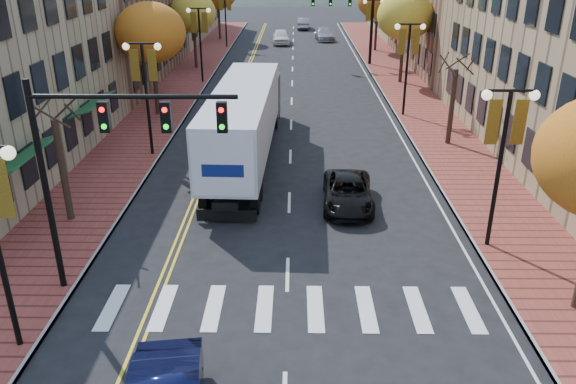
{
  "coord_description": "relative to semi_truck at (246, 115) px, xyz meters",
  "views": [
    {
      "loc": [
        0.22,
        -12.7,
        10.38
      ],
      "look_at": [
        -0.01,
        6.11,
        2.2
      ],
      "focal_mm": 35.0,
      "sensor_mm": 36.0,
      "label": 1
    }
  ],
  "objects": [
    {
      "name": "ground",
      "position": [
        2.3,
        -15.59,
        -2.41
      ],
      "size": [
        200.0,
        200.0,
        0.0
      ],
      "primitive_type": "plane",
      "color": "black",
      "rests_on": "ground"
    },
    {
      "name": "sidewalk_left",
      "position": [
        -6.7,
        16.91,
        -2.33
      ],
      "size": [
        4.0,
        85.0,
        0.15
      ],
      "primitive_type": "cube",
      "color": "brown",
      "rests_on": "ground"
    },
    {
      "name": "sidewalk_right",
      "position": [
        11.3,
        16.91,
        -2.33
      ],
      "size": [
        4.0,
        85.0,
        0.15
      ],
      "primitive_type": "cube",
      "color": "brown",
      "rests_on": "ground"
    },
    {
      "name": "building_left_mid",
      "position": [
        -14.7,
        20.41,
        3.09
      ],
      "size": [
        12.0,
        24.0,
        11.0
      ],
      "primitive_type": "cube",
      "color": "brown",
      "rests_on": "ground"
    },
    {
      "name": "building_right_mid",
      "position": [
        20.8,
        26.41,
        2.59
      ],
      "size": [
        15.0,
        24.0,
        10.0
      ],
      "primitive_type": "cube",
      "color": "brown",
      "rests_on": "ground"
    },
    {
      "name": "tree_left_a",
      "position": [
        -6.7,
        -7.59,
        -0.16
      ],
      "size": [
        0.28,
        0.28,
        4.2
      ],
      "color": "#382619",
      "rests_on": "sidewalk_left"
    },
    {
      "name": "tree_left_b",
      "position": [
        -6.7,
        8.41,
        3.04
      ],
      "size": [
        4.48,
        4.48,
        7.21
      ],
      "color": "#382619",
      "rests_on": "sidewalk_left"
    },
    {
      "name": "tree_left_c",
      "position": [
        -6.7,
        24.41,
        2.65
      ],
      "size": [
        4.16,
        4.16,
        6.69
      ],
      "color": "#382619",
      "rests_on": "sidewalk_left"
    },
    {
      "name": "tree_right_b",
      "position": [
        11.3,
        2.41,
        -0.16
      ],
      "size": [
        0.28,
        0.28,
        4.2
      ],
      "color": "#382619",
      "rests_on": "sidewalk_right"
    },
    {
      "name": "tree_right_c",
      "position": [
        11.3,
        18.41,
        3.04
      ],
      "size": [
        4.48,
        4.48,
        7.21
      ],
      "color": "#382619",
      "rests_on": "sidewalk_right"
    },
    {
      "name": "tree_right_d",
      "position": [
        11.3,
        34.41,
        2.88
      ],
      "size": [
        4.35,
        4.35,
        7.0
      ],
      "color": "#382619",
      "rests_on": "sidewalk_right"
    },
    {
      "name": "lamp_left_b",
      "position": [
        -5.2,
        0.41,
        1.89
      ],
      "size": [
        1.96,
        0.36,
        6.05
      ],
      "color": "black",
      "rests_on": "ground"
    },
    {
      "name": "lamp_left_c",
      "position": [
        -5.2,
        18.41,
        1.89
      ],
      "size": [
        1.96,
        0.36,
        6.05
      ],
      "color": "black",
      "rests_on": "ground"
    },
    {
      "name": "lamp_left_d",
      "position": [
        -5.2,
        36.41,
        1.89
      ],
      "size": [
        1.96,
        0.36,
        6.05
      ],
      "color": "black",
      "rests_on": "ground"
    },
    {
      "name": "lamp_right_a",
      "position": [
        9.8,
        -9.59,
        1.89
      ],
      "size": [
        1.96,
        0.36,
        6.05
      ],
      "color": "black",
      "rests_on": "ground"
    },
    {
      "name": "lamp_right_b",
      "position": [
        9.8,
        8.41,
        1.89
      ],
      "size": [
        1.96,
        0.36,
        6.05
      ],
      "color": "black",
      "rests_on": "ground"
    },
    {
      "name": "lamp_right_c",
      "position": [
        9.8,
        26.41,
        1.89
      ],
      "size": [
        1.96,
        0.36,
        6.05
      ],
      "color": "black",
      "rests_on": "ground"
    },
    {
      "name": "traffic_mast_near",
      "position": [
        -3.18,
        -12.6,
        2.52
      ],
      "size": [
        6.1,
        0.35,
        7.0
      ],
      "color": "black",
      "rests_on": "ground"
    },
    {
      "name": "traffic_mast_far",
      "position": [
        7.77,
        26.4,
        2.52
      ],
      "size": [
        6.1,
        0.34,
        7.0
      ],
      "color": "black",
      "rests_on": "ground"
    },
    {
      "name": "semi_truck",
      "position": [
        0.0,
        0.0,
        0.0
      ],
      "size": [
        3.16,
        16.55,
        4.12
      ],
      "rotation": [
        0.0,
        0.0,
        -0.03
      ],
      "color": "black",
      "rests_on": "ground"
    },
    {
      "name": "black_suv",
      "position": [
        4.85,
        -5.9,
        -1.77
      ],
      "size": [
        2.32,
        4.68,
        1.27
      ],
      "primitive_type": "imported",
      "rotation": [
        0.0,
        0.0,
        -0.05
      ],
      "color": "black",
      "rests_on": "ground"
    },
    {
      "name": "car_far_white",
      "position": [
        0.86,
        39.65,
        -1.58
      ],
      "size": [
        2.2,
        4.93,
        1.65
      ],
      "primitive_type": "imported",
      "rotation": [
        0.0,
        0.0,
        0.05
      ],
      "color": "white",
      "rests_on": "ground"
    },
    {
      "name": "car_far_silver",
      "position": [
        6.1,
        42.59,
        -1.67
      ],
      "size": [
        2.44,
        5.21,
        1.47
      ],
      "primitive_type": "imported",
      "rotation": [
        0.0,
        0.0,
        0.08
      ],
      "color": "#939298",
      "rests_on": "ground"
    },
    {
      "name": "car_far_oncoming",
      "position": [
        3.69,
        52.98,
        -1.64
      ],
      "size": [
        1.7,
        4.67,
        1.53
      ],
      "primitive_type": "imported",
      "rotation": [
        0.0,
        0.0,
        3.12
      ],
      "color": "#93949A",
      "rests_on": "ground"
    }
  ]
}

